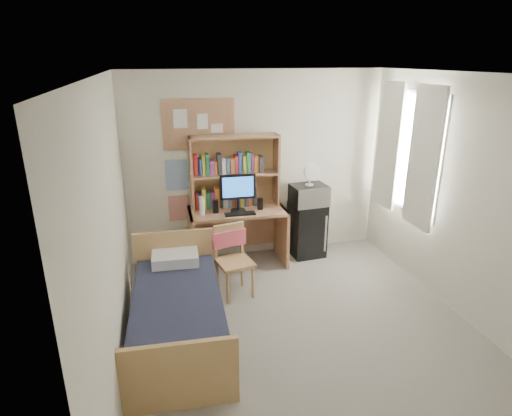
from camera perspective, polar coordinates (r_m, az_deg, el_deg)
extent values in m
cube|color=gray|center=(4.70, 6.53, -16.45)|extent=(3.60, 4.20, 0.02)
cube|color=white|center=(3.82, 8.08, 17.23)|extent=(3.60, 4.20, 0.02)
cube|color=white|center=(5.99, 0.05, 5.58)|extent=(3.60, 0.04, 2.60)
cube|color=white|center=(2.48, 25.70, -18.18)|extent=(3.60, 0.04, 2.60)
cube|color=white|center=(3.84, -18.77, -3.58)|extent=(0.04, 4.20, 2.60)
cube|color=white|center=(4.99, 26.91, 0.57)|extent=(0.04, 4.20, 2.60)
cube|color=white|center=(5.81, 19.45, 7.07)|extent=(0.10, 1.40, 1.70)
cube|color=white|center=(5.47, 21.43, 6.13)|extent=(0.04, 0.55, 1.70)
cube|color=white|center=(6.13, 17.20, 7.90)|extent=(0.04, 0.55, 1.70)
cube|color=tan|center=(5.72, -7.65, 11.08)|extent=(0.94, 0.03, 0.64)
cube|color=#2A65AA|center=(5.83, -10.49, 4.36)|extent=(0.30, 0.01, 0.42)
cube|color=red|center=(5.97, -10.22, 0.00)|extent=(0.28, 0.01, 0.36)
cube|color=tan|center=(5.89, -2.45, -3.91)|extent=(1.31, 0.67, 0.81)
cube|color=tan|center=(5.14, -2.83, -7.20)|extent=(0.51, 0.51, 0.87)
cube|color=black|center=(6.24, 6.78, -2.82)|extent=(0.49, 0.49, 0.78)
cube|color=black|center=(4.52, -10.33, -14.25)|extent=(1.01, 1.87, 0.50)
cube|color=tan|center=(5.74, -2.85, 4.86)|extent=(1.19, 0.32, 0.97)
cube|color=black|center=(5.60, -2.43, 2.01)|extent=(0.47, 0.05, 0.50)
cube|color=black|center=(5.55, -2.13, -0.77)|extent=(0.40, 0.14, 0.02)
cube|color=black|center=(5.61, -5.42, 0.20)|extent=(0.07, 0.07, 0.17)
cube|color=black|center=(5.71, 0.55, 0.57)|extent=(0.07, 0.07, 0.16)
cylinder|color=white|center=(5.54, -7.22, 0.28)|extent=(0.07, 0.07, 0.24)
cube|color=#EE5A69|center=(5.20, -3.73, -3.96)|extent=(0.44, 0.21, 0.20)
cube|color=#BCBCC1|center=(6.04, 7.05, 1.76)|extent=(0.51, 0.40, 0.28)
cylinder|color=white|center=(5.96, 7.16, 4.37)|extent=(0.25, 0.25, 0.29)
cube|color=white|center=(5.02, -10.71, -6.55)|extent=(0.54, 0.39, 0.12)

